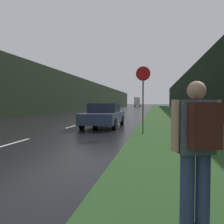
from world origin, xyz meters
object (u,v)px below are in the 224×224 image
stop_sign (143,94)px  car_passing_near (104,115)px  hitchhiker_with_backpack (197,144)px  delivery_truck (138,102)px

stop_sign → car_passing_near: bearing=129.0°
stop_sign → hitchhiker_with_backpack: (1.00, -7.97, -0.88)m
stop_sign → delivery_truck: (-6.41, 86.04, 0.06)m
stop_sign → hitchhiker_with_backpack: bearing=-82.8°
hitchhiker_with_backpack → delivery_truck: bearing=78.3°
hitchhiker_with_backpack → delivery_truck: 94.31m
hitchhiker_with_backpack → car_passing_near: bearing=91.3°
delivery_truck → stop_sign: bearing=-85.7°
hitchhiker_with_backpack → delivery_truck: size_ratio=0.22×
stop_sign → hitchhiker_with_backpack: stop_sign is taller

